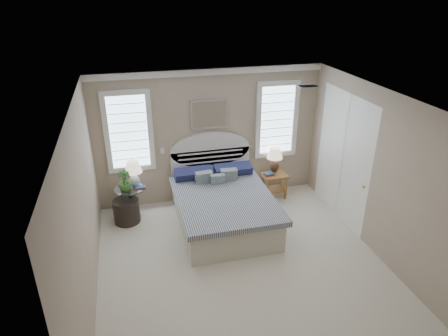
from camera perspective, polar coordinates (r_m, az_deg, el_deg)
floor at (r=6.52m, az=2.96°, el=-14.39°), size 4.50×5.00×0.01m
ceiling at (r=5.25m, az=3.62°, el=9.08°), size 4.50×5.00×0.01m
wall_back at (r=7.97m, az=-2.10°, el=4.50°), size 4.50×0.02×2.70m
wall_left at (r=5.59m, az=-19.50°, el=-6.48°), size 0.02×5.00×2.70m
wall_right at (r=6.73m, az=21.88°, el=-1.38°), size 0.02×5.00×2.70m
crown_molding at (r=7.57m, az=-2.18°, el=13.58°), size 4.50×0.08×0.12m
hvac_vent at (r=6.41m, az=11.87°, el=11.35°), size 0.30×0.20×0.02m
switch_plate at (r=7.89m, az=-8.81°, el=2.46°), size 0.08×0.01×0.12m
window_left at (r=7.71m, az=-13.47°, el=5.08°), size 0.90×0.06×1.60m
window_right at (r=8.26m, az=7.51°, el=6.89°), size 0.90×0.06×1.60m
painting at (r=7.78m, az=-2.09°, el=7.65°), size 0.74×0.04×0.58m
closet_door at (r=7.68m, az=16.59°, el=1.42°), size 0.02×1.80×2.40m
bed at (r=7.46m, az=-0.26°, el=-5.19°), size 1.72×2.28×1.47m
side_table_left at (r=7.81m, az=-13.21°, el=-4.44°), size 0.56×0.56×0.63m
nightstand_right at (r=8.40m, az=7.23°, el=-1.75°), size 0.50×0.40×0.53m
floor_pot at (r=7.78m, az=-13.74°, el=-6.00°), size 0.52×0.52×0.45m
lamp_left at (r=7.59m, az=-12.80°, el=-0.45°), size 0.37×0.37×0.53m
lamp_right at (r=8.31m, az=7.25°, el=1.54°), size 0.35×0.35×0.54m
potted_plant at (r=7.51m, az=-14.03°, el=-1.86°), size 0.27×0.27×0.42m
books_left at (r=7.62m, az=-11.88°, el=-2.75°), size 0.20×0.15×0.05m
books_right at (r=8.26m, az=6.44°, el=-0.87°), size 0.22×0.18×0.05m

